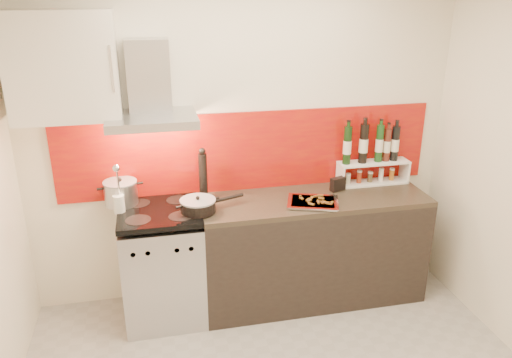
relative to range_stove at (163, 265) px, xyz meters
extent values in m
cube|color=silver|center=(0.70, 0.30, 0.86)|extent=(3.40, 0.02, 2.60)
cube|color=#97080E|center=(0.75, 0.29, 0.78)|extent=(3.00, 0.02, 0.64)
cube|color=#B7B7BA|center=(0.00, 0.00, -0.02)|extent=(0.60, 0.60, 0.84)
cube|color=black|center=(0.00, -0.28, -0.11)|extent=(0.50, 0.02, 0.40)
cube|color=#B7B7BA|center=(0.00, -0.28, 0.28)|extent=(0.56, 0.02, 0.12)
cube|color=#FF190C|center=(0.00, -0.29, 0.28)|extent=(0.10, 0.01, 0.04)
cube|color=black|center=(0.00, 0.00, 0.45)|extent=(0.60, 0.60, 0.04)
cube|color=black|center=(1.20, 0.00, -0.01)|extent=(1.80, 0.60, 0.86)
cube|color=black|center=(1.20, 0.00, 0.44)|extent=(1.80, 0.60, 0.04)
cube|color=#B7B7BA|center=(0.00, 0.05, 1.14)|extent=(0.62, 0.50, 0.06)
cube|color=#B7B7BA|center=(0.00, 0.20, 1.42)|extent=(0.30, 0.18, 0.50)
sphere|color=#FFD18C|center=(-0.15, 0.05, 1.10)|extent=(0.07, 0.07, 0.07)
sphere|color=#FFD18C|center=(0.15, 0.05, 1.10)|extent=(0.07, 0.07, 0.07)
cube|color=silver|center=(-0.55, 0.13, 1.51)|extent=(0.70, 0.35, 0.72)
cylinder|color=#B7B7BA|center=(-0.27, 0.17, 0.55)|extent=(0.24, 0.24, 0.17)
cylinder|color=#99999E|center=(-0.27, 0.17, 0.65)|extent=(0.25, 0.25, 0.01)
sphere|color=black|center=(-0.27, 0.17, 0.67)|extent=(0.03, 0.03, 0.03)
cylinder|color=black|center=(0.28, -0.09, 0.51)|extent=(0.26, 0.26, 0.08)
cylinder|color=#99999E|center=(0.28, -0.09, 0.56)|extent=(0.26, 0.26, 0.01)
sphere|color=black|center=(0.28, -0.09, 0.58)|extent=(0.03, 0.03, 0.03)
cylinder|color=black|center=(0.52, 0.00, 0.52)|extent=(0.24, 0.11, 0.03)
cylinder|color=silver|center=(-0.28, 0.03, 0.53)|extent=(0.08, 0.08, 0.14)
cylinder|color=silver|center=(-0.27, 0.03, 0.71)|extent=(0.01, 0.07, 0.25)
sphere|color=silver|center=(-0.27, -0.03, 0.83)|extent=(0.06, 0.06, 0.06)
cylinder|color=black|center=(0.35, 0.15, 0.64)|extent=(0.07, 0.07, 0.37)
sphere|color=black|center=(0.35, 0.15, 0.85)|extent=(0.05, 0.05, 0.05)
cube|color=white|center=(1.77, 0.19, 0.47)|extent=(0.60, 0.16, 0.01)
cube|color=white|center=(1.48, 0.19, 0.55)|extent=(0.01, 0.16, 0.17)
cube|color=white|center=(2.06, 0.19, 0.55)|extent=(0.02, 0.16, 0.17)
cube|color=white|center=(1.77, 0.19, 0.64)|extent=(0.60, 0.16, 0.02)
cylinder|color=black|center=(1.53, 0.19, 0.81)|extent=(0.07, 0.07, 0.31)
cylinder|color=black|center=(1.67, 0.19, 0.81)|extent=(0.07, 0.07, 0.32)
cylinder|color=#153915|center=(1.81, 0.19, 0.81)|extent=(0.06, 0.06, 0.31)
cylinder|color=#4F1E15|center=(1.88, 0.19, 0.79)|extent=(0.06, 0.06, 0.27)
cylinder|color=black|center=(1.95, 0.19, 0.80)|extent=(0.06, 0.06, 0.29)
cylinder|color=beige|center=(1.56, 0.19, 0.51)|extent=(0.04, 0.04, 0.08)
cylinder|color=maroon|center=(1.65, 0.19, 0.52)|extent=(0.04, 0.04, 0.09)
cylinder|color=brown|center=(1.75, 0.19, 0.51)|extent=(0.04, 0.04, 0.08)
cylinder|color=white|center=(1.85, 0.19, 0.52)|extent=(0.04, 0.04, 0.10)
cylinder|color=#A25F1B|center=(1.95, 0.19, 0.52)|extent=(0.04, 0.04, 0.09)
cube|color=black|center=(1.43, 0.09, 0.52)|extent=(0.14, 0.09, 0.11)
cube|color=silver|center=(1.15, -0.12, 0.47)|extent=(0.43, 0.38, 0.01)
cube|color=silver|center=(1.15, -0.12, 0.48)|extent=(0.46, 0.40, 0.01)
cube|color=red|center=(1.15, -0.12, 0.48)|extent=(0.38, 0.33, 0.01)
cube|color=brown|center=(1.07, -0.04, 0.49)|extent=(0.03, 0.05, 0.01)
cube|color=brown|center=(1.22, -0.10, 0.49)|extent=(0.05, 0.04, 0.01)
cube|color=brown|center=(1.23, -0.04, 0.49)|extent=(0.05, 0.02, 0.01)
cube|color=brown|center=(1.18, -0.05, 0.49)|extent=(0.05, 0.02, 0.01)
cube|color=brown|center=(1.27, -0.19, 0.49)|extent=(0.05, 0.04, 0.01)
cube|color=brown|center=(1.19, -0.15, 0.49)|extent=(0.05, 0.04, 0.01)
cube|color=brown|center=(1.12, -0.12, 0.49)|extent=(0.05, 0.04, 0.01)
cube|color=brown|center=(1.08, -0.06, 0.49)|extent=(0.02, 0.05, 0.01)
cube|color=brown|center=(1.24, -0.20, 0.49)|extent=(0.05, 0.04, 0.01)
cube|color=brown|center=(1.25, -0.19, 0.49)|extent=(0.04, 0.04, 0.01)
cube|color=brown|center=(1.21, -0.16, 0.49)|extent=(0.04, 0.04, 0.01)
cube|color=brown|center=(1.18, -0.16, 0.49)|extent=(0.02, 0.05, 0.01)
cube|color=brown|center=(1.20, -0.16, 0.49)|extent=(0.03, 0.05, 0.01)
cube|color=brown|center=(1.16, -0.07, 0.49)|extent=(0.04, 0.05, 0.01)
cube|color=brown|center=(1.11, -0.18, 0.49)|extent=(0.04, 0.04, 0.01)
cube|color=brown|center=(1.12, -0.09, 0.49)|extent=(0.05, 0.04, 0.01)
camera|label=1|loc=(-0.02, -3.42, 1.99)|focal=35.00mm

